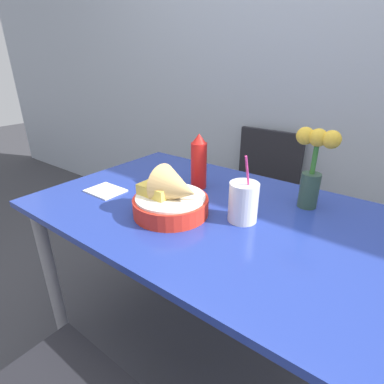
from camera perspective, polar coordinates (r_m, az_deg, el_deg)
The scene contains 9 objects.
ground_plane at distance 1.55m, azimuth 1.85°, elevation -27.37°, with size 12.00×12.00×0.00m, color #38383D.
wall_window at distance 1.89m, azimuth 22.44°, elevation 25.12°, with size 7.00×0.06×2.60m.
dining_table at distance 1.13m, azimuth 2.27°, elevation -6.98°, with size 1.21×0.82×0.72m.
chair_far_window at distance 1.90m, azimuth 12.96°, elevation 1.04°, with size 0.40×0.40×0.82m.
food_basket at distance 1.00m, azimuth -3.75°, elevation -1.18°, with size 0.26×0.26×0.17m.
ketchup_bottle at distance 1.20m, azimuth 1.30°, elevation 5.73°, with size 0.06×0.06×0.22m.
drink_cup at distance 0.98m, azimuth 9.72°, elevation -2.12°, with size 0.10×0.10×0.23m.
flower_vase at distance 1.10m, azimuth 22.19°, elevation 5.15°, with size 0.14×0.07×0.28m.
napkin at distance 1.25m, azimuth -16.16°, elevation 0.24°, with size 0.14×0.11×0.01m.
Camera 1 is at (0.55, -0.80, 1.21)m, focal length 28.00 mm.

